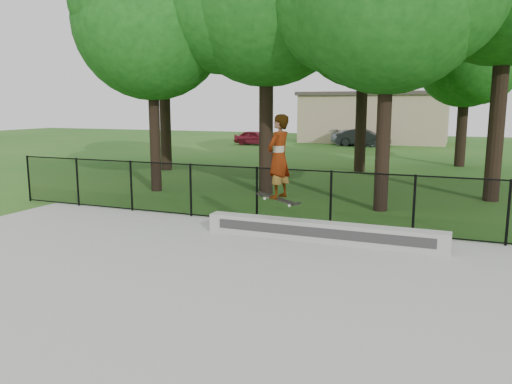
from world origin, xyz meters
TOP-DOWN VIEW (x-y plane):
  - ground at (0.00, 0.00)m, footprint 100.00×100.00m
  - concrete_slab at (0.00, 0.00)m, footprint 14.00×12.00m
  - grind_ledge at (2.09, 4.70)m, footprint 5.57×0.40m
  - car_a at (-10.42, 31.41)m, footprint 3.48×1.57m
  - car_b at (-2.02, 33.27)m, footprint 3.76×1.55m
  - car_c at (-2.62, 33.87)m, footprint 4.33×2.90m
  - skater_airborne at (1.11, 4.49)m, footprint 0.82×0.78m
  - chainlink_fence at (0.00, 5.90)m, footprint 16.06×0.06m
  - tree_row at (0.22, 13.42)m, footprint 21.14×18.34m
  - distant_building at (-2.00, 38.00)m, footprint 12.40×6.40m

SIDE VIEW (x-z plane):
  - ground at x=0.00m, z-range 0.00..0.00m
  - concrete_slab at x=0.00m, z-range 0.00..0.06m
  - grind_ledge at x=2.09m, z-range 0.06..0.51m
  - car_a at x=-10.42m, z-range 0.00..1.17m
  - car_c at x=-2.62m, z-range 0.00..1.26m
  - car_b at x=-2.02m, z-range 0.00..1.35m
  - chainlink_fence at x=0.00m, z-range 0.06..1.56m
  - skater_airborne at x=1.11m, z-range 0.93..3.02m
  - distant_building at x=-2.00m, z-range 0.01..4.31m
  - tree_row at x=0.22m, z-range 1.10..12.68m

